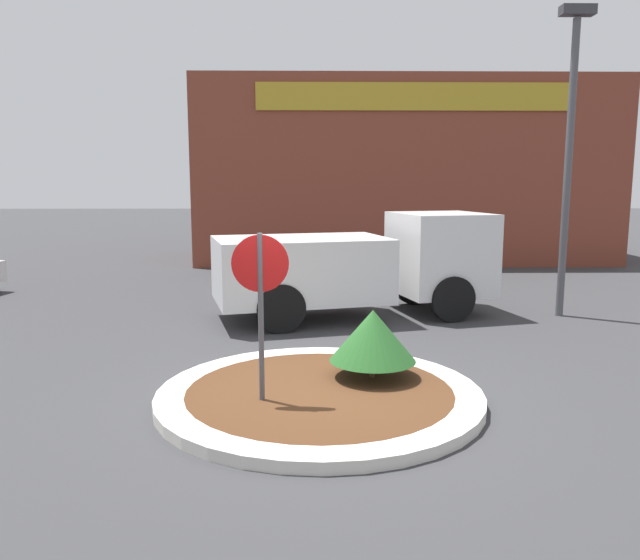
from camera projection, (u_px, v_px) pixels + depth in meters
ground_plane at (320, 401)px, 8.46m from camera, size 120.00×120.00×0.00m
traffic_island at (320, 395)px, 8.44m from camera, size 4.40×4.40×0.15m
stop_sign at (260, 289)px, 7.83m from camera, size 0.72×0.07×2.31m
island_shrub at (373, 335)px, 8.89m from camera, size 1.24×1.24×0.99m
utility_truck at (360, 264)px, 13.52m from camera, size 6.29×3.50×2.24m
storefront_building at (400, 173)px, 23.87m from camera, size 14.95×6.07×6.51m
light_pole at (570, 140)px, 13.22m from camera, size 0.70×0.30×6.52m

